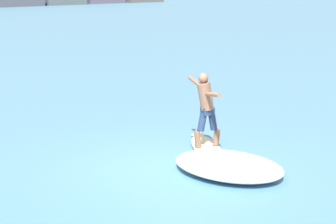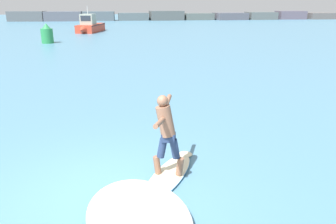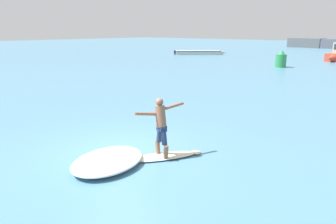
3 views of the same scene
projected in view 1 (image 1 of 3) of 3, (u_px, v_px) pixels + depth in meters
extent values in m
plane|color=teal|center=(174.00, 167.00, 11.08)|extent=(200.00, 200.00, 0.00)
cube|color=#4B4C55|center=(14.00, 1.00, 72.32)|extent=(6.56, 5.15, 1.35)
ellipsoid|color=beige|center=(207.00, 148.00, 12.21)|extent=(1.54, 2.06, 0.08)
ellipsoid|color=beige|center=(198.00, 135.00, 13.22)|extent=(0.42, 0.41, 0.07)
ellipsoid|color=#2870B2|center=(207.00, 148.00, 12.21)|extent=(1.56, 2.08, 0.03)
cone|color=black|center=(215.00, 165.00, 11.43)|extent=(0.07, 0.07, 0.14)
cone|color=black|center=(221.00, 162.00, 11.59)|extent=(0.07, 0.07, 0.14)
cone|color=black|center=(206.00, 163.00, 11.54)|extent=(0.07, 0.07, 0.14)
cylinder|color=brown|center=(198.00, 139.00, 12.08)|extent=(0.20, 0.17, 0.37)
cylinder|color=navy|center=(202.00, 122.00, 12.03)|extent=(0.25, 0.21, 0.41)
cylinder|color=brown|center=(217.00, 137.00, 12.24)|extent=(0.20, 0.17, 0.37)
cylinder|color=navy|center=(213.00, 121.00, 12.12)|extent=(0.25, 0.21, 0.41)
cube|color=navy|center=(208.00, 111.00, 12.02)|extent=(0.31, 0.27, 0.16)
cylinder|color=brown|center=(205.00, 96.00, 11.92)|extent=(0.45, 0.38, 0.63)
sphere|color=brown|center=(203.00, 78.00, 11.81)|extent=(0.21, 0.21, 0.21)
cylinder|color=brown|center=(213.00, 94.00, 11.47)|extent=(0.30, 0.62, 0.20)
cylinder|color=brown|center=(195.00, 82.00, 12.26)|extent=(0.28, 0.63, 0.19)
ellipsoid|color=white|center=(228.00, 165.00, 10.74)|extent=(2.07, 2.53, 0.29)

